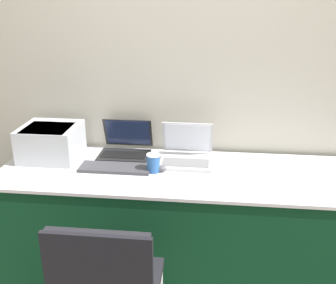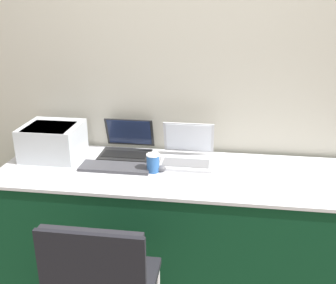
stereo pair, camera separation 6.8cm
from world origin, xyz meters
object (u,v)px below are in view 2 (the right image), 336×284
at_px(laptop_right, 187,154).
at_px(external_keyboard, 115,167).
at_px(chair, 102,284).
at_px(coffee_cup, 153,163).
at_px(printer, 53,140).
at_px(mouse, 161,169).
at_px(laptop_left, 127,147).

xyz_separation_m(laptop_right, external_keyboard, (-0.44, -0.18, -0.04)).
bearing_deg(chair, coffee_cup, 83.07).
relative_size(laptop_right, coffee_cup, 2.89).
xyz_separation_m(laptop_right, coffee_cup, (-0.19, -0.19, 0.00)).
relative_size(laptop_right, external_keyboard, 0.75).
bearing_deg(printer, coffee_cup, -11.80).
xyz_separation_m(laptop_right, mouse, (-0.14, -0.18, -0.03)).
bearing_deg(laptop_right, chair, -106.33).
distance_m(laptop_left, external_keyboard, 0.26).
height_order(printer, mouse, printer).
relative_size(laptop_left, mouse, 5.64).
bearing_deg(coffee_cup, laptop_left, 130.88).
bearing_deg(mouse, printer, 169.47).
distance_m(laptop_left, mouse, 0.39).
height_order(laptop_right, mouse, laptop_right).
bearing_deg(laptop_left, mouse, -42.80).
bearing_deg(chair, laptop_left, 97.11).
bearing_deg(chair, printer, 122.71).
xyz_separation_m(external_keyboard, mouse, (0.30, -0.00, 0.01)).
xyz_separation_m(mouse, chair, (-0.15, -0.82, -0.22)).
relative_size(laptop_right, mouse, 5.59).
bearing_deg(laptop_left, printer, -166.05).
bearing_deg(chair, mouse, 79.72).
xyz_separation_m(laptop_left, coffee_cup, (0.23, -0.27, 0.01)).
distance_m(coffee_cup, chair, 0.86).
height_order(printer, laptop_right, laptop_right).
xyz_separation_m(external_keyboard, chair, (0.15, -0.82, -0.21)).
height_order(printer, laptop_left, laptop_left).
bearing_deg(laptop_right, coffee_cup, -135.72).
xyz_separation_m(printer, external_keyboard, (0.47, -0.14, -0.11)).
height_order(printer, external_keyboard, printer).
relative_size(external_keyboard, mouse, 7.40).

